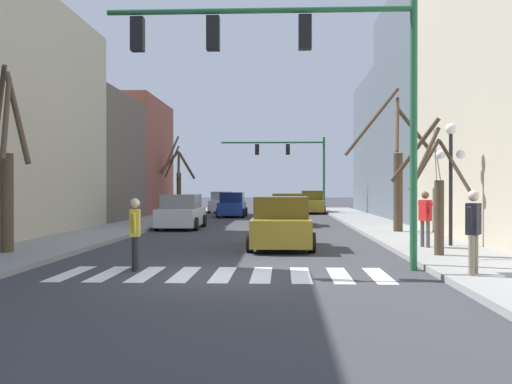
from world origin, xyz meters
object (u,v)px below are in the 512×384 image
Objects in this scene: car_parked_right_mid at (232,205)px; pedestrian_waiting_at_curb at (473,225)px; traffic_signal_near at (300,64)px; pedestrian_near_right_corner at (135,228)px; car_parked_right_near at (222,203)px; street_tree_left_mid at (177,178)px; car_driving_toward_lane at (181,213)px; traffic_signal_far at (292,157)px; street_lamp_right_corner at (451,159)px; car_parked_right_far at (281,224)px; pedestrian_crossing_street at (425,214)px; street_tree_right_mid at (435,195)px; car_parked_left_far at (311,203)px; car_parked_left_mid at (288,210)px; street_tree_right_far at (397,174)px; street_tree_left_far at (7,173)px.

pedestrian_waiting_at_curb reaches higher than car_parked_right_mid.
traffic_signal_near reaches higher than pedestrian_near_right_corner.
street_tree_left_mid is (-2.85, -5.29, 1.98)m from car_parked_right_near.
traffic_signal_near is at bearing -159.71° from car_driving_toward_lane.
traffic_signal_far reaches higher than street_lamp_right_corner.
car_parked_right_far is 2.49× the size of pedestrian_crossing_street.
traffic_signal_near reaches higher than street_lamp_right_corner.
street_tree_right_mid is at bearing -83.34° from traffic_signal_far.
car_parked_right_mid is at bearing -1.50° from pedestrian_crossing_street.
traffic_signal_near reaches higher than pedestrian_crossing_street.
pedestrian_waiting_at_curb is 33.88m from street_tree_left_mid.
street_tree_right_mid is at bearing -113.39° from street_lamp_right_corner.
car_parked_right_near is 7.60m from car_parked_left_far.
car_parked_right_near is 35.55m from pedestrian_near_right_corner.
street_lamp_right_corner is 24.09m from car_parked_right_mid.
street_lamp_right_corner reaches higher than street_tree_right_mid.
traffic_signal_near is 7.11m from pedestrian_crossing_street.
car_driving_toward_lane is at bearing 21.41° from pedestrian_crossing_street.
street_tree_right_mid is 0.66× the size of street_tree_left_mid.
car_parked_left_mid is (-5.19, 12.89, -2.17)m from street_lamp_right_corner.
street_lamp_right_corner is at bearing -61.80° from street_tree_left_mid.
street_tree_left_mid reaches higher than street_tree_right_mid.
street_tree_right_far is at bearing -78.55° from traffic_signal_far.
street_tree_right_far is (8.53, 11.58, 1.57)m from pedestrian_near_right_corner.
car_parked_left_far is at bearing -4.78° from car_parked_right_far.
car_parked_right_mid is 0.76× the size of street_tree_left_mid.
street_lamp_right_corner is 5.93m from car_parked_right_far.
pedestrian_near_right_corner is (-3.55, -5.58, 0.24)m from car_parked_right_far.
street_tree_right_far reaches higher than car_parked_right_mid.
traffic_signal_near is at bearing -179.45° from car_parked_left_mid.
pedestrian_near_right_corner is 0.46× the size of street_tree_right_mid.
street_lamp_right_corner is 10.64m from pedestrian_near_right_corner.
car_parked_left_far is 0.89× the size of street_tree_left_far.
pedestrian_near_right_corner is 0.28× the size of street_tree_right_far.
street_tree_right_far reaches higher than car_parked_right_far.
pedestrian_near_right_corner is (-7.70, 1.40, -0.18)m from pedestrian_waiting_at_curb.
street_tree_left_mid is at bearing 52.41° from pedestrian_waiting_at_curb.
street_lamp_right_corner is 7.00m from pedestrian_waiting_at_curb.
pedestrian_crossing_street is at bearing -93.56° from street_tree_right_far.
pedestrian_near_right_corner is (-9.05, -5.24, -1.93)m from street_lamp_right_corner.
pedestrian_crossing_street is 1.00× the size of pedestrian_near_right_corner.
street_tree_right_mid reaches higher than car_parked_left_far.
street_lamp_right_corner is 13.72m from street_tree_left_far.
car_parked_right_mid is at bearing 137.02° from car_parked_left_far.
street_tree_left_far is at bearing 51.49° from pedestrian_near_right_corner.
traffic_signal_near is 1.75× the size of car_parked_right_far.
street_lamp_right_corner is 2.18× the size of pedestrian_waiting_at_curb.
street_tree_left_mid reaches higher than car_parked_right_far.
traffic_signal_far reaches higher than car_parked_left_far.
traffic_signal_far reaches higher than car_parked_right_far.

